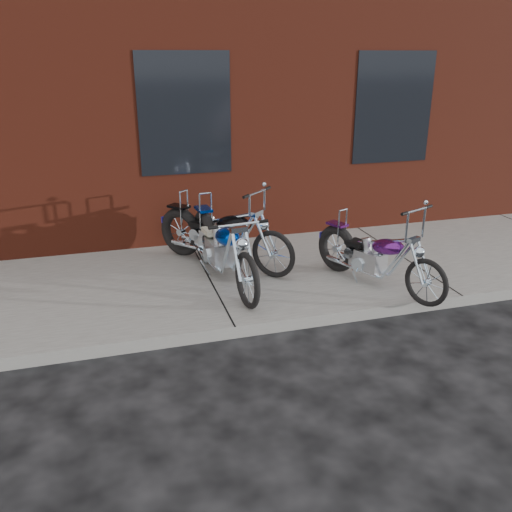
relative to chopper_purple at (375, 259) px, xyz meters
name	(u,v)px	position (x,y,z in m)	size (l,w,h in m)	color
ground	(235,339)	(-2.06, -0.63, -0.53)	(120.00, 120.00, 0.00)	black
sidewalk	(209,282)	(-2.06, 0.87, -0.45)	(22.00, 3.00, 0.15)	slate
building_brick	(145,8)	(-2.06, 7.37, 3.47)	(22.00, 10.00, 8.00)	maroon
chopper_purple	(375,259)	(0.00, 0.00, 0.00)	(0.91, 1.98, 1.18)	black
chopper_blue	(222,250)	(-1.89, 0.74, 0.06)	(0.59, 2.43, 1.06)	black
chopper_third	(221,237)	(-1.78, 1.30, 0.04)	(1.63, 1.83, 1.19)	black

